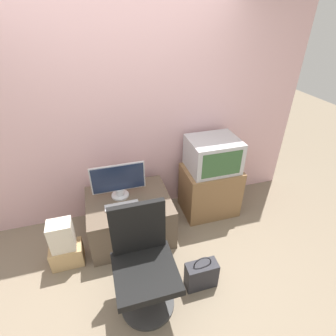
{
  "coord_description": "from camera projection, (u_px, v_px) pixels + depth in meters",
  "views": [
    {
      "loc": [
        -0.29,
        -1.44,
        2.32
      ],
      "look_at": [
        0.41,
        0.94,
        0.76
      ],
      "focal_mm": 28.0,
      "sensor_mm": 36.0,
      "label": 1
    }
  ],
  "objects": [
    {
      "name": "cardboard_box_upper",
      "position": [
        61.0,
        236.0,
        2.57
      ],
      "size": [
        0.23,
        0.18,
        0.32
      ],
      "color": "beige",
      "rests_on": "cardboard_box_lower"
    },
    {
      "name": "side_stand",
      "position": [
        210.0,
        190.0,
        3.32
      ],
      "size": [
        0.67,
        0.49,
        0.63
      ],
      "color": "olive",
      "rests_on": "ground_plane"
    },
    {
      "name": "wall_back",
      "position": [
        122.0,
        114.0,
        2.86
      ],
      "size": [
        4.4,
        0.05,
        2.6
      ],
      "color": "beige",
      "rests_on": "ground_plane"
    },
    {
      "name": "office_chair",
      "position": [
        144.0,
        265.0,
        2.2
      ],
      "size": [
        0.52,
        0.52,
        0.99
      ],
      "color": "#333333",
      "rests_on": "ground_plane"
    },
    {
      "name": "handbag",
      "position": [
        201.0,
        275.0,
        2.47
      ],
      "size": [
        0.3,
        0.14,
        0.39
      ],
      "color": "#232328",
      "rests_on": "ground_plane"
    },
    {
      "name": "main_monitor",
      "position": [
        118.0,
        181.0,
        2.8
      ],
      "size": [
        0.58,
        0.19,
        0.4
      ],
      "color": "silver",
      "rests_on": "desk"
    },
    {
      "name": "crt_tv",
      "position": [
        213.0,
        154.0,
        3.06
      ],
      "size": [
        0.58,
        0.48,
        0.38
      ],
      "color": "#B7B7BC",
      "rests_on": "side_stand"
    },
    {
      "name": "cardboard_box_lower",
      "position": [
        67.0,
        254.0,
        2.71
      ],
      "size": [
        0.32,
        0.21,
        0.23
      ],
      "color": "tan",
      "rests_on": "ground_plane"
    },
    {
      "name": "keyboard",
      "position": [
        122.0,
        206.0,
        2.76
      ],
      "size": [
        0.36,
        0.1,
        0.01
      ],
      "color": "silver",
      "rests_on": "desk"
    },
    {
      "name": "mouse",
      "position": [
        144.0,
        202.0,
        2.79
      ],
      "size": [
        0.05,
        0.04,
        0.02
      ],
      "color": "black",
      "rests_on": "desk"
    },
    {
      "name": "desk",
      "position": [
        130.0,
        217.0,
        2.99
      ],
      "size": [
        0.91,
        0.74,
        0.51
      ],
      "color": "brown",
      "rests_on": "ground_plane"
    },
    {
      "name": "ground_plane",
      "position": [
        155.0,
        293.0,
        2.47
      ],
      "size": [
        12.0,
        12.0,
        0.0
      ],
      "primitive_type": "plane",
      "color": "#7F705B"
    }
  ]
}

